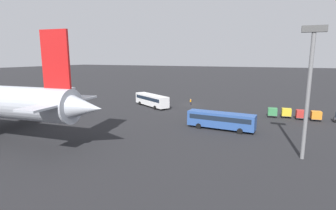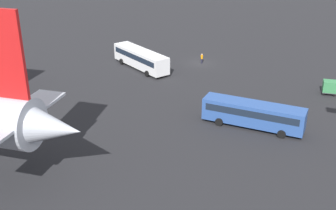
{
  "view_description": "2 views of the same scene",
  "coord_description": "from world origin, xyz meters",
  "px_view_note": "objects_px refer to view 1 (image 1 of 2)",
  "views": [
    {
      "loc": [
        -23.2,
        68.75,
        13.25
      ],
      "look_at": [
        -1.57,
        18.97,
        3.27
      ],
      "focal_mm": 28.0,
      "sensor_mm": 36.0,
      "label": 1
    },
    {
      "loc": [
        -20.6,
        68.74,
        23.6
      ],
      "look_at": [
        -3.6,
        25.18,
        2.81
      ],
      "focal_mm": 45.0,
      "sensor_mm": 36.0,
      "label": 2
    }
  ],
  "objects_px": {
    "worker_person": "(191,102)",
    "cargo_cart_orange": "(316,115)",
    "shuttle_bus_far": "(221,119)",
    "cargo_cart_green": "(272,112)",
    "shuttle_bus_near": "(152,99)",
    "cargo_cart_yellow": "(286,112)",
    "cargo_cart_red": "(301,114)"
  },
  "relations": [
    {
      "from": "cargo_cart_orange",
      "to": "cargo_cart_green",
      "type": "relative_size",
      "value": 1.0
    },
    {
      "from": "shuttle_bus_near",
      "to": "cargo_cart_orange",
      "type": "xyz_separation_m",
      "value": [
        -39.01,
        0.62,
        -0.75
      ]
    },
    {
      "from": "cargo_cart_red",
      "to": "cargo_cart_yellow",
      "type": "xyz_separation_m",
      "value": [
        2.85,
        -0.66,
        0.0
      ]
    },
    {
      "from": "worker_person",
      "to": "cargo_cart_red",
      "type": "height_order",
      "value": "cargo_cart_red"
    },
    {
      "from": "shuttle_bus_far",
      "to": "cargo_cart_green",
      "type": "height_order",
      "value": "shuttle_bus_far"
    },
    {
      "from": "cargo_cart_orange",
      "to": "cargo_cart_red",
      "type": "relative_size",
      "value": 1.0
    },
    {
      "from": "worker_person",
      "to": "cargo_cart_orange",
      "type": "relative_size",
      "value": 0.8
    },
    {
      "from": "cargo_cart_red",
      "to": "cargo_cart_green",
      "type": "height_order",
      "value": "same"
    },
    {
      "from": "worker_person",
      "to": "cargo_cart_yellow",
      "type": "xyz_separation_m",
      "value": [
        -24.45,
        6.42,
        0.32
      ]
    },
    {
      "from": "cargo_cart_green",
      "to": "worker_person",
      "type": "bearing_deg",
      "value": -18.14
    },
    {
      "from": "shuttle_bus_far",
      "to": "cargo_cart_red",
      "type": "xyz_separation_m",
      "value": [
        -14.11,
        -14.63,
        -0.71
      ]
    },
    {
      "from": "cargo_cart_green",
      "to": "shuttle_bus_near",
      "type": "bearing_deg",
      "value": -0.98
    },
    {
      "from": "shuttle_bus_far",
      "to": "worker_person",
      "type": "height_order",
      "value": "shuttle_bus_far"
    },
    {
      "from": "worker_person",
      "to": "cargo_cart_green",
      "type": "relative_size",
      "value": 0.8
    },
    {
      "from": "cargo_cart_red",
      "to": "cargo_cart_green",
      "type": "xyz_separation_m",
      "value": [
        5.7,
        -0.0,
        0.0
      ]
    },
    {
      "from": "cargo_cart_red",
      "to": "cargo_cart_yellow",
      "type": "height_order",
      "value": "same"
    },
    {
      "from": "cargo_cart_yellow",
      "to": "cargo_cart_red",
      "type": "bearing_deg",
      "value": 166.98
    },
    {
      "from": "cargo_cart_orange",
      "to": "cargo_cart_yellow",
      "type": "distance_m",
      "value": 5.75
    },
    {
      "from": "cargo_cart_yellow",
      "to": "cargo_cart_green",
      "type": "xyz_separation_m",
      "value": [
        2.85,
        0.66,
        0.0
      ]
    },
    {
      "from": "cargo_cart_green",
      "to": "cargo_cart_red",
      "type": "bearing_deg",
      "value": 180.0
    },
    {
      "from": "cargo_cart_orange",
      "to": "shuttle_bus_near",
      "type": "bearing_deg",
      "value": -0.91
    },
    {
      "from": "cargo_cart_green",
      "to": "cargo_cart_orange",
      "type": "bearing_deg",
      "value": 179.33
    },
    {
      "from": "shuttle_bus_near",
      "to": "shuttle_bus_far",
      "type": "xyz_separation_m",
      "value": [
        -22.05,
        15.15,
        -0.04
      ]
    },
    {
      "from": "cargo_cart_orange",
      "to": "shuttle_bus_far",
      "type": "bearing_deg",
      "value": 40.61
    },
    {
      "from": "shuttle_bus_near",
      "to": "cargo_cart_yellow",
      "type": "bearing_deg",
      "value": -148.17
    },
    {
      "from": "cargo_cart_orange",
      "to": "cargo_cart_red",
      "type": "height_order",
      "value": "same"
    },
    {
      "from": "cargo_cart_red",
      "to": "cargo_cart_green",
      "type": "relative_size",
      "value": 1.0
    },
    {
      "from": "cargo_cart_yellow",
      "to": "cargo_cart_green",
      "type": "distance_m",
      "value": 2.92
    },
    {
      "from": "cargo_cart_red",
      "to": "cargo_cart_yellow",
      "type": "bearing_deg",
      "value": -13.02
    },
    {
      "from": "shuttle_bus_far",
      "to": "cargo_cart_red",
      "type": "distance_m",
      "value": 20.34
    },
    {
      "from": "shuttle_bus_far",
      "to": "cargo_cart_green",
      "type": "bearing_deg",
      "value": -116.32
    },
    {
      "from": "shuttle_bus_far",
      "to": "worker_person",
      "type": "relative_size",
      "value": 7.18
    }
  ]
}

